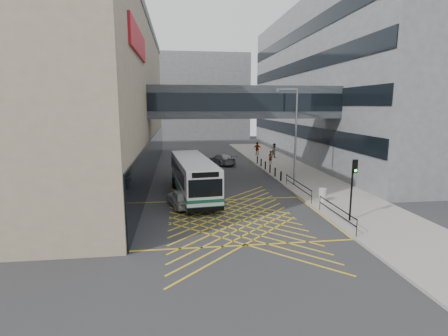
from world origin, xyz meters
name	(u,v)px	position (x,y,z in m)	size (l,w,h in m)	color
ground	(232,218)	(0.00, 0.00, 0.00)	(120.00, 120.00, 0.00)	#333335
building_whsmith	(28,97)	(-17.98, 16.00, 8.00)	(24.17, 42.00, 16.00)	gray
building_right	(380,85)	(23.98, 24.00, 10.00)	(24.09, 44.00, 20.00)	slate
building_far	(183,97)	(-2.00, 60.00, 9.00)	(28.00, 16.00, 18.00)	slate
skybridge	(244,102)	(3.00, 12.00, 7.50)	(20.00, 4.10, 3.00)	#32373C
pavement	(292,171)	(9.00, 15.00, 0.08)	(6.00, 54.00, 0.16)	gray
box_junction	(232,218)	(0.00, 0.00, 0.00)	(12.00, 9.00, 0.01)	gold
bus	(193,176)	(-2.24, 6.04, 1.64)	(3.63, 11.11, 3.06)	white
car_white	(181,198)	(-3.24, 3.10, 0.65)	(1.66, 4.05, 1.29)	silver
car_dark	(190,181)	(-2.38, 8.41, 0.74)	(1.85, 4.72, 1.48)	black
car_silver	(222,159)	(2.04, 20.88, 0.72)	(1.95, 4.62, 1.44)	gray
traffic_light	(353,181)	(7.12, -1.98, 2.68)	(0.28, 0.45, 3.87)	black
street_lamp	(294,131)	(6.72, 8.17, 5.00)	(1.92, 0.67, 8.49)	slate
litter_bin	(322,195)	(7.22, 2.59, 0.65)	(0.56, 0.56, 0.98)	#ADA89E
kerb_railings	(313,195)	(6.15, 1.78, 0.88)	(0.05, 12.54, 1.00)	black
bollards	(268,167)	(6.25, 15.00, 0.61)	(0.14, 10.14, 0.90)	black
pedestrian_a	(270,157)	(7.84, 19.88, 0.94)	(0.62, 0.44, 1.56)	gray
pedestrian_b	(275,151)	(9.65, 24.38, 1.14)	(0.96, 0.56, 1.96)	gray
pedestrian_c	(257,149)	(7.87, 27.11, 1.09)	(1.10, 0.53, 1.86)	gray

